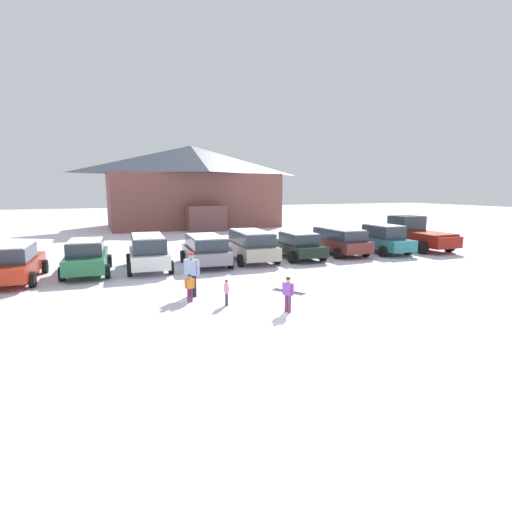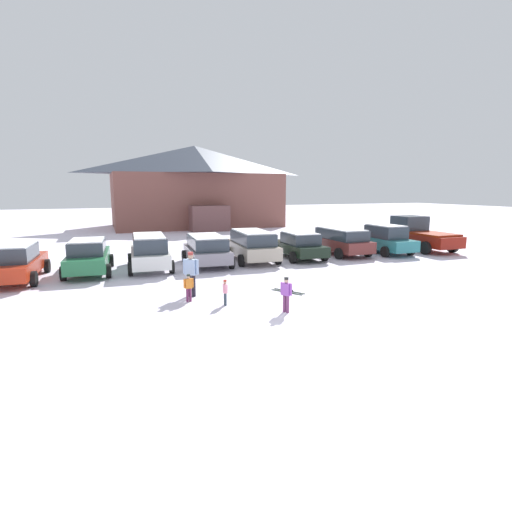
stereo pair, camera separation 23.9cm
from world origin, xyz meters
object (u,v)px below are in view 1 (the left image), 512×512
Objects in this scene: parked_grey_wagon at (206,249)px; parked_beige_suv at (251,245)px; skier_adult_in_blue_parka at (192,272)px; skier_child_in_orange_jacket at (190,286)px; parked_white_suv at (148,251)px; pair_of_skis at (289,291)px; parked_red_sedan at (13,263)px; skier_child_in_purple_jacket at (288,293)px; parked_black_sedan at (298,245)px; parked_maroon_van at (339,240)px; skier_child_in_pink_snowsuit at (227,291)px; parked_teal_hatchback at (381,239)px; pickup_truck at (415,234)px; parked_green_coupe at (87,256)px; ski_lodge at (192,186)px.

parked_grey_wagon is 2.66m from parked_beige_suv.
skier_child_in_orange_jacket is at bearing -109.96° from skier_adult_in_blue_parka.
parked_white_suv is 4.51× the size of skier_child_in_orange_jacket.
parked_beige_suv reaches higher than pair_of_skis.
skier_child_in_purple_jacket is at bearing -43.45° from parked_red_sedan.
parked_black_sedan is at bearing 0.21° from parked_white_suv.
parked_maroon_van is 9.81m from pair_of_skis.
skier_child_in_pink_snowsuit is at bearing 136.52° from skier_child_in_purple_jacket.
parked_grey_wagon is 11.25m from parked_teal_hatchback.
pickup_truck is at bearing 0.99° from parked_grey_wagon.
parked_beige_suv is 8.61m from parked_teal_hatchback.
parked_grey_wagon is at bearing 0.18° from parked_white_suv.
parked_grey_wagon is 0.96× the size of parked_maroon_van.
parked_teal_hatchback is at bearing -2.97° from parked_beige_suv.
parked_green_coupe is 2.80m from parked_white_suv.
parked_green_coupe is (-10.45, -22.06, -3.43)m from ski_lodge.
ski_lodge is at bearing 106.21° from parked_teal_hatchback.
parked_white_suv is 11.35m from parked_maroon_van.
parked_maroon_van is at bearing 179.12° from pickup_truck.
parked_teal_hatchback is 3.44× the size of pair_of_skis.
skier_child_in_pink_snowsuit reaches higher than pair_of_skis.
skier_child_in_pink_snowsuit is 2.95m from pair_of_skis.
parked_teal_hatchback is at bearing -1.05° from parked_green_coupe.
pair_of_skis is at bearing -120.99° from parked_black_sedan.
parked_white_suv reaches higher than parked_green_coupe.
pickup_truck is at bearing 0.86° from parked_white_suv.
skier_child_in_purple_jacket is (-14.09, -9.07, -0.34)m from pickup_truck.
parked_beige_suv is at bearing -95.47° from ski_lodge.
pickup_truck is (20.07, 0.12, 0.17)m from parked_green_coupe.
skier_child_in_pink_snowsuit is (7.32, -6.93, -0.32)m from parked_red_sedan.
parked_black_sedan reaches higher than pair_of_skis.
parked_teal_hatchback reaches higher than parked_black_sedan.
pickup_truck is at bearing 27.82° from pair_of_skis.
skier_adult_in_blue_parka is (-6.88, -27.94, -3.31)m from ski_lodge.
parked_white_suv reaches higher than parked_grey_wagon.
parked_teal_hatchback reaches higher than parked_beige_suv.
pair_of_skis is at bearing -31.30° from parked_red_sedan.
parked_grey_wagon is at bearing -179.78° from parked_black_sedan.
parked_teal_hatchback is (2.81, -0.52, 0.00)m from parked_maroon_van.
ski_lodge reaches higher than skier_adult_in_blue_parka.
parked_grey_wagon is 6.85m from skier_child_in_orange_jacket.
parked_maroon_van reaches higher than skier_child_in_purple_jacket.
skier_child_in_purple_jacket is at bearing -147.22° from pickup_truck.
parked_green_coupe is 20.07m from pickup_truck.
skier_adult_in_blue_parka is (-10.56, -6.09, 0.07)m from parked_maroon_van.
parked_green_coupe is at bearing 178.67° from parked_grey_wagon.
ski_lodge is 3.70× the size of parked_green_coupe.
parked_teal_hatchback is at bearing 24.61° from skier_child_in_orange_jacket.
parked_white_suv is (5.72, 0.38, 0.10)m from parked_red_sedan.
parked_beige_suv is at bearing 53.09° from skier_child_in_orange_jacket.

